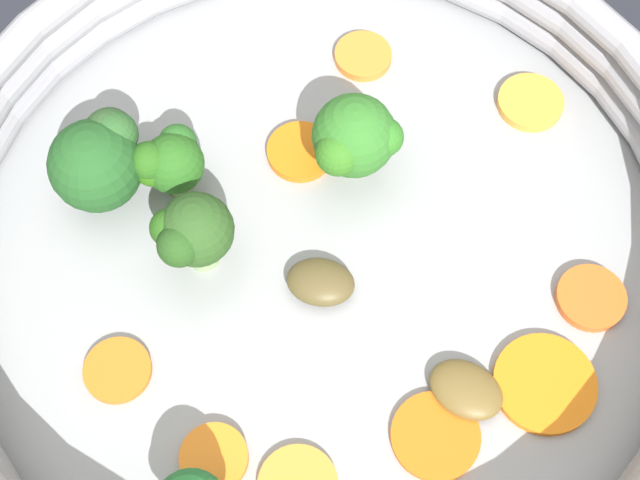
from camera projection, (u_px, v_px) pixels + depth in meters
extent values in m
plane|color=#20232A|center=(320.00, 264.00, 0.45)|extent=(4.00, 4.00, 0.00)
cylinder|color=#939699|center=(320.00, 259.00, 0.44)|extent=(0.36, 0.36, 0.01)
torus|color=#9998A0|center=(320.00, 246.00, 0.43)|extent=(0.37, 0.37, 0.02)
torus|color=#9998A0|center=(320.00, 230.00, 0.41)|extent=(0.37, 0.37, 0.02)
torus|color=#9998A0|center=(320.00, 213.00, 0.40)|extent=(0.37, 0.37, 0.02)
cylinder|color=gold|center=(530.00, 102.00, 0.47)|extent=(0.04, 0.04, 0.01)
cylinder|color=orange|center=(118.00, 370.00, 0.41)|extent=(0.04, 0.04, 0.00)
cylinder|color=orange|center=(591.00, 298.00, 0.42)|extent=(0.04, 0.04, 0.01)
cylinder|color=orange|center=(435.00, 436.00, 0.40)|extent=(0.05, 0.05, 0.00)
cylinder|color=orange|center=(545.00, 384.00, 0.41)|extent=(0.07, 0.07, 0.00)
cylinder|color=orange|center=(363.00, 56.00, 0.49)|extent=(0.04, 0.04, 0.01)
cylinder|color=orange|center=(214.00, 458.00, 0.39)|extent=(0.04, 0.04, 0.01)
cylinder|color=orange|center=(300.00, 152.00, 0.46)|extent=(0.05, 0.05, 0.01)
cylinder|color=#84A466|center=(178.00, 180.00, 0.45)|extent=(0.01, 0.01, 0.02)
sphere|color=#265B1B|center=(174.00, 163.00, 0.43)|extent=(0.03, 0.03, 0.03)
sphere|color=#2D6512|center=(152.00, 168.00, 0.43)|extent=(0.02, 0.02, 0.02)
sphere|color=#265917|center=(150.00, 161.00, 0.43)|extent=(0.02, 0.02, 0.02)
sphere|color=#276022|center=(178.00, 143.00, 0.44)|extent=(0.02, 0.02, 0.02)
cylinder|color=#8DAC6F|center=(202.00, 248.00, 0.43)|extent=(0.02, 0.02, 0.02)
sphere|color=#284D1D|center=(197.00, 230.00, 0.41)|extent=(0.04, 0.04, 0.04)
sphere|color=#245416|center=(169.00, 228.00, 0.41)|extent=(0.02, 0.02, 0.02)
sphere|color=#224919|center=(179.00, 246.00, 0.40)|extent=(0.02, 0.02, 0.02)
cylinder|color=#789957|center=(353.00, 158.00, 0.45)|extent=(0.01, 0.01, 0.02)
sphere|color=#2F6F26|center=(354.00, 136.00, 0.43)|extent=(0.04, 0.04, 0.04)
sphere|color=#2D7022|center=(384.00, 137.00, 0.43)|extent=(0.02, 0.02, 0.02)
sphere|color=#316E1E|center=(338.00, 153.00, 0.42)|extent=(0.02, 0.02, 0.02)
cylinder|color=#84AE61|center=(105.00, 186.00, 0.45)|extent=(0.01, 0.01, 0.01)
sphere|color=#1F4F20|center=(96.00, 166.00, 0.43)|extent=(0.05, 0.05, 0.05)
sphere|color=#285426|center=(114.00, 134.00, 0.43)|extent=(0.02, 0.02, 0.02)
sphere|color=#294924|center=(110.00, 133.00, 0.43)|extent=(0.02, 0.02, 0.02)
ellipsoid|color=brown|center=(466.00, 390.00, 0.40)|extent=(0.04, 0.04, 0.01)
ellipsoid|color=brown|center=(321.00, 282.00, 0.42)|extent=(0.04, 0.04, 0.01)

